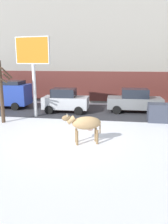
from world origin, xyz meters
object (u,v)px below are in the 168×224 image
car_silver_hatchback (65,100)px  bare_tree_far_back (2,90)px  billboard (33,55)px  cow_tan (85,124)px  dumpster (161,113)px  car_grey_sedan (134,101)px  car_blue_van (3,93)px

car_silver_hatchback → bare_tree_far_back: size_ratio=0.89×
billboard → bare_tree_far_back: billboard is taller
cow_tan → car_silver_hatchback: (-2.57, 6.57, -0.07)m
car_silver_hatchback → bare_tree_far_back: 5.03m
bare_tree_far_back → dumpster: bearing=10.2°
cow_tan → car_grey_sedan: (2.77, 7.42, -0.09)m
cow_tan → billboard: 7.32m
billboard → car_grey_sedan: billboard is taller
billboard → car_blue_van: (-3.90, 2.64, -3.07)m
cow_tan → dumpster: cow_tan is taller
cow_tan → bare_tree_far_back: bearing=153.3°
dumpster → car_silver_hatchback: bearing=165.4°
car_grey_sedan → car_silver_hatchback: bearing=-171.0°
car_blue_van → car_grey_sedan: 11.06m
bare_tree_far_back → dumpster: (10.18, 1.84, -1.53)m
billboard → car_blue_van: 5.62m
cow_tan → billboard: size_ratio=0.35×
car_blue_van → car_grey_sedan: (11.06, -0.06, -0.33)m
car_blue_van → bare_tree_far_back: bearing=-61.6°
billboard → dumpster: size_ratio=3.27×
billboard → car_grey_sedan: 8.34m
car_blue_van → bare_tree_far_back: bare_tree_far_back is taller
cow_tan → car_grey_sedan: 7.92m
cow_tan → bare_tree_far_back: bare_tree_far_back is taller
car_silver_hatchback → car_blue_van: bearing=171.0°
car_grey_sedan → bare_tree_far_back: bare_tree_far_back is taller
car_silver_hatchback → bare_tree_far_back: (-3.25, -3.64, 1.20)m
car_silver_hatchback → cow_tan: bearing=-68.6°
billboard → dumpster: (8.74, -0.06, -3.71)m
car_blue_van → bare_tree_far_back: 5.25m
bare_tree_far_back → cow_tan: bearing=-26.7°
cow_tan → car_blue_van: car_blue_van is taller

